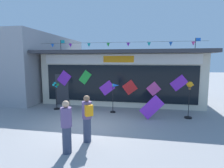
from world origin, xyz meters
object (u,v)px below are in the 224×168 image
wind_spinner_left (115,92)px  wind_spinner_center_left (189,92)px  wind_spinner_far_left (56,94)px  display_kite_on_ground (152,107)px  person_near_camera (87,118)px  kite_shop_building (123,76)px  person_mid_plaza (66,127)px

wind_spinner_left → wind_spinner_center_left: size_ratio=0.88×
wind_spinner_far_left → display_kite_on_ground: (5.48, -0.88, -0.32)m
wind_spinner_left → person_near_camera: size_ratio=0.97×
person_near_camera → kite_shop_building: bearing=-132.2°
kite_shop_building → person_mid_plaza: kite_shop_building is taller
wind_spinner_center_left → display_kite_on_ground: (-1.82, -0.52, -0.73)m
wind_spinner_far_left → person_mid_plaza: (2.78, -4.75, -0.08)m
person_near_camera → person_mid_plaza: (-0.38, -0.89, -0.03)m
wind_spinner_left → person_mid_plaza: bearing=-98.7°
kite_shop_building → wind_spinner_far_left: kite_shop_building is taller
wind_spinner_left → wind_spinner_center_left: bearing=-4.9°
wind_spinner_center_left → person_mid_plaza: 6.32m
wind_spinner_center_left → person_near_camera: bearing=-139.7°
person_mid_plaza → wind_spinner_left: bearing=48.2°
wind_spinner_left → display_kite_on_ground: size_ratio=1.46×
person_mid_plaza → display_kite_on_ground: size_ratio=1.50×
kite_shop_building → person_mid_plaza: 8.39m
person_near_camera → person_mid_plaza: size_ratio=1.00×
wind_spinner_far_left → wind_spinner_left: (3.51, -0.04, 0.21)m
wind_spinner_center_left → person_mid_plaza: size_ratio=1.11×
wind_spinner_far_left → wind_spinner_left: size_ratio=1.01×
wind_spinner_center_left → kite_shop_building: bearing=133.9°
kite_shop_building → wind_spinner_center_left: size_ratio=5.73×
wind_spinner_far_left → person_near_camera: (3.16, -3.86, -0.04)m
wind_spinner_far_left → person_mid_plaza: 5.51m
wind_spinner_left → person_near_camera: (-0.35, -3.83, -0.25)m
wind_spinner_center_left → person_mid_plaza: bearing=-135.8°
display_kite_on_ground → person_mid_plaza: bearing=-124.8°
wind_spinner_far_left → person_near_camera: size_ratio=0.98×
person_mid_plaza → display_kite_on_ground: bearing=22.1°
person_near_camera → display_kite_on_ground: size_ratio=1.50×
display_kite_on_ground → person_near_camera: bearing=-127.8°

